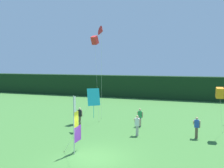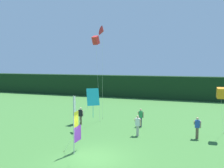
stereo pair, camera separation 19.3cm
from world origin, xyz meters
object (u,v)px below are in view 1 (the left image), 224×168
at_px(person_near_banner, 197,127).
at_px(person_far_left, 140,117).
at_px(kite_red_box_2, 95,40).
at_px(kite_cyan_diamond_3, 93,99).
at_px(kite_red_delta_4, 101,31).
at_px(person_mid_field, 137,125).
at_px(kite_orange_box_1, 220,93).
at_px(banner_flag, 76,125).
at_px(person_far_right, 80,116).

distance_m(person_near_banner, person_far_left, 5.37).
height_order(kite_red_box_2, kite_cyan_diamond_3, kite_red_box_2).
xyz_separation_m(person_near_banner, kite_red_delta_4, (-8.48, 1.69, 7.85)).
bearing_deg(person_far_left, kite_red_delta_4, -172.01).
height_order(person_far_left, kite_red_delta_4, kite_red_delta_4).
distance_m(person_mid_field, kite_orange_box_1, 6.79).
bearing_deg(person_far_left, banner_flag, -107.51).
height_order(kite_orange_box_1, kite_cyan_diamond_3, kite_cyan_diamond_3).
bearing_deg(kite_cyan_diamond_3, kite_orange_box_1, 46.97).
bearing_deg(kite_red_box_2, person_mid_field, -38.99).
bearing_deg(person_far_right, banner_flag, -65.75).
height_order(banner_flag, person_far_left, banner_flag).
height_order(kite_red_box_2, kite_red_delta_4, kite_red_delta_4).
relative_size(person_near_banner, kite_red_delta_4, 0.18).
height_order(person_far_left, person_far_right, person_far_left).
xyz_separation_m(person_far_right, kite_red_box_2, (0.45, 2.67, 7.24)).
distance_m(person_far_right, kite_red_delta_4, 8.14).
xyz_separation_m(person_far_left, kite_red_delta_4, (-3.56, -0.50, 7.86)).
xyz_separation_m(banner_flag, person_near_banner, (7.40, 5.71, -0.91)).
relative_size(person_far_left, kite_red_box_2, 0.19).
xyz_separation_m(banner_flag, kite_red_box_2, (-2.58, 9.40, 6.31)).
xyz_separation_m(person_near_banner, person_far_right, (-10.43, 1.02, -0.02)).
xyz_separation_m(kite_red_box_2, kite_red_delta_4, (1.51, -2.01, 0.63)).
distance_m(person_near_banner, kite_cyan_diamond_3, 9.53).
height_order(kite_orange_box_1, kite_red_box_2, kite_red_box_2).
height_order(banner_flag, person_mid_field, banner_flag).
xyz_separation_m(person_far_left, kite_cyan_diamond_3, (-0.71, -9.32, 2.89)).
relative_size(person_far_right, kite_red_delta_4, 0.18).
bearing_deg(kite_cyan_diamond_3, person_far_left, 85.65).
xyz_separation_m(kite_cyan_diamond_3, kite_red_delta_4, (-2.86, 8.82, 4.97)).
height_order(banner_flag, person_far_right, banner_flag).
relative_size(person_mid_field, kite_cyan_diamond_3, 0.38).
height_order(person_far_left, kite_orange_box_1, kite_orange_box_1).
bearing_deg(person_mid_field, person_near_banner, 9.45).
distance_m(banner_flag, kite_cyan_diamond_3, 3.01).
distance_m(person_far_left, kite_orange_box_1, 7.21).
bearing_deg(kite_red_box_2, person_near_banner, -20.30).
bearing_deg(banner_flag, person_far_left, 72.49).
distance_m(person_mid_field, person_far_right, 6.19).
bearing_deg(person_near_banner, kite_red_box_2, 159.70).
relative_size(person_far_left, kite_red_delta_4, 0.18).
xyz_separation_m(kite_red_box_2, kite_cyan_diamond_3, (4.36, -10.82, -4.34)).
xyz_separation_m(banner_flag, kite_orange_box_1, (9.00, 6.31, 1.73)).
relative_size(person_near_banner, person_far_left, 1.01).
distance_m(banner_flag, person_near_banner, 9.39).
relative_size(person_far_left, kite_cyan_diamond_3, 0.38).
relative_size(person_far_right, kite_red_box_2, 0.19).
distance_m(banner_flag, person_mid_field, 5.82).
bearing_deg(person_far_left, kite_cyan_diamond_3, -94.35).
distance_m(person_near_banner, person_mid_field, 4.56).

